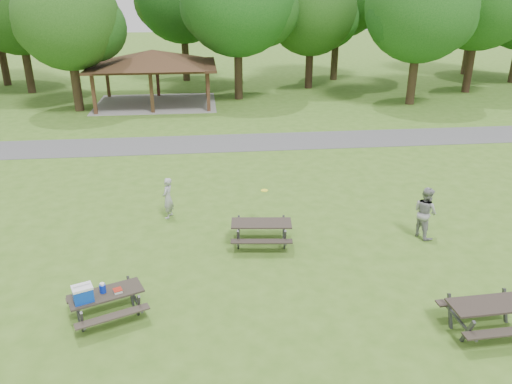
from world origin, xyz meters
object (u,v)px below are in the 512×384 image
at_px(frisbee_thrower, 168,198).
at_px(frisbee_catcher, 425,212).
at_px(picnic_table_near, 99,297).
at_px(picnic_table_middle, 261,228).

xyz_separation_m(frisbee_thrower, frisbee_catcher, (8.70, -2.44, 0.12)).
bearing_deg(frisbee_thrower, picnic_table_near, 6.65).
distance_m(picnic_table_middle, frisbee_catcher, 5.56).
distance_m(picnic_table_near, picnic_table_middle, 5.76).
bearing_deg(picnic_table_near, frisbee_thrower, 76.88).
relative_size(picnic_table_middle, frisbee_thrower, 1.36).
distance_m(picnic_table_near, frisbee_thrower, 6.15).
bearing_deg(frisbee_thrower, frisbee_catcher, 94.12).
height_order(picnic_table_near, frisbee_catcher, frisbee_catcher).
bearing_deg(frisbee_catcher, picnic_table_middle, 69.89).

